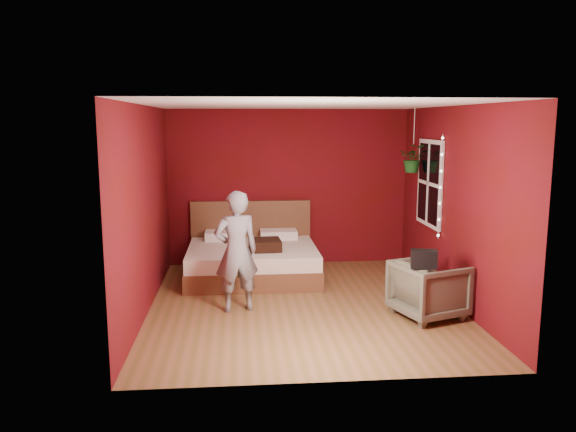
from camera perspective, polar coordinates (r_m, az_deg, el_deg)
name	(u,v)px	position (r m, az deg, el deg)	size (l,w,h in m)	color
floor	(303,305)	(7.53, 1.55, -8.98)	(4.50, 4.50, 0.00)	brown
room_walls	(304,178)	(7.17, 1.61, 3.85)	(4.04, 4.54, 2.62)	#600A18
window	(429,183)	(8.51, 14.16, 3.25)	(0.05, 0.97, 1.27)	white
fairy_lights	(440,187)	(8.01, 15.22, 2.83)	(0.04, 0.04, 1.45)	silver
bed	(252,258)	(8.79, -3.66, -4.33)	(1.99, 1.69, 1.09)	brown
person	(236,251)	(7.13, -5.27, -3.61)	(0.56, 0.37, 1.55)	slate
armchair	(429,289)	(7.18, 14.11, -7.24)	(0.75, 0.78, 0.71)	#5C5C49
handbag	(424,259)	(6.75, 13.64, -4.25)	(0.30, 0.15, 0.21)	black
throw_pillow	(265,245)	(8.39, -2.35, -2.94)	(0.46, 0.46, 0.16)	black
hanging_plant	(413,158)	(8.78, 12.59, 5.74)	(0.48, 0.45, 0.97)	silver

